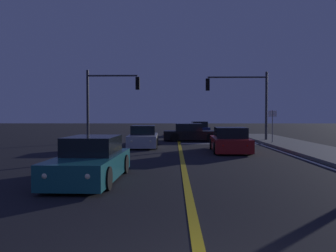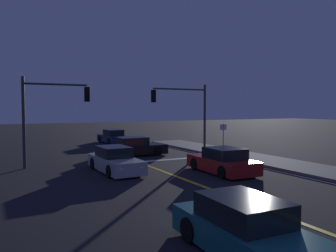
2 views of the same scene
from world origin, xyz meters
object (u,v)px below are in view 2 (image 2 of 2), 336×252
object	(u,v)px
car_side_waiting_teal	(249,232)
car_following_oncoming_navy	(113,137)
traffic_signal_far_left	(50,107)
street_sign_corner	(223,134)
car_parked_curb_silver	(115,161)
car_mid_block_black	(135,147)
car_far_approaching_red	(222,162)
traffic_signal_near_right	(185,106)

from	to	relation	value
car_side_waiting_teal	car_following_oncoming_navy	distance (m)	26.11
traffic_signal_far_left	street_sign_corner	distance (m)	11.65
car_parked_curb_silver	street_sign_corner	bearing A→B (deg)	-169.54
car_mid_block_black	street_sign_corner	size ratio (longest dim) A/B	1.89
car_far_approaching_red	traffic_signal_near_right	world-z (taller)	traffic_signal_near_right
traffic_signal_far_left	car_following_oncoming_navy	bearing A→B (deg)	56.11
car_far_approaching_red	car_side_waiting_teal	bearing A→B (deg)	-121.44
traffic_signal_far_left	car_mid_block_black	bearing A→B (deg)	18.16
car_side_waiting_teal	car_parked_curb_silver	xyz separation A→B (m)	(0.63, 11.45, -0.00)
car_side_waiting_teal	street_sign_corner	size ratio (longest dim) A/B	1.98
traffic_signal_far_left	car_side_waiting_teal	bearing A→B (deg)	-81.41
car_far_approaching_red	traffic_signal_near_right	bearing A→B (deg)	76.11
car_far_approaching_red	traffic_signal_far_left	world-z (taller)	traffic_signal_far_left
car_side_waiting_teal	car_mid_block_black	xyz separation A→B (m)	(3.87, 16.66, 0.00)
car_parked_curb_silver	car_mid_block_black	bearing A→B (deg)	-123.40
car_following_oncoming_navy	street_sign_corner	xyz separation A→B (m)	(4.06, -12.34, 0.99)
car_following_oncoming_navy	car_mid_block_black	distance (m)	9.03
car_far_approaching_red	traffic_signal_near_right	xyz separation A→B (m)	(2.13, 7.55, 2.96)
car_side_waiting_teal	car_parked_curb_silver	distance (m)	11.46
car_following_oncoming_navy	car_side_waiting_teal	bearing A→B (deg)	-103.76
car_far_approaching_red	traffic_signal_far_left	distance (m)	10.36
car_side_waiting_teal	car_far_approaching_red	xyz separation A→B (m)	(5.59, 8.51, 0.00)
car_mid_block_black	car_far_approaching_red	world-z (taller)	same
traffic_signal_far_left	street_sign_corner	bearing A→B (deg)	-7.00
car_mid_block_black	traffic_signal_far_left	xyz separation A→B (m)	(-6.09, -2.00, 2.90)
car_mid_block_black	street_sign_corner	distance (m)	6.39
car_parked_curb_silver	street_sign_corner	xyz separation A→B (m)	(8.56, 1.81, 0.99)
car_parked_curb_silver	car_mid_block_black	size ratio (longest dim) A/B	1.04
car_parked_curb_silver	street_sign_corner	distance (m)	8.81
car_following_oncoming_navy	traffic_signal_near_right	size ratio (longest dim) A/B	0.85
car_parked_curb_silver	car_following_oncoming_navy	world-z (taller)	same
car_parked_curb_silver	traffic_signal_far_left	bearing A→B (deg)	-49.97
car_side_waiting_teal	car_parked_curb_silver	bearing A→B (deg)	-91.38
car_side_waiting_teal	traffic_signal_near_right	size ratio (longest dim) A/B	0.88
car_parked_curb_silver	car_far_approaching_red	size ratio (longest dim) A/B	1.03
traffic_signal_near_right	car_side_waiting_teal	bearing A→B (deg)	64.30
car_side_waiting_teal	traffic_signal_near_right	distance (m)	18.07
traffic_signal_near_right	street_sign_corner	xyz separation A→B (m)	(1.46, -2.80, -1.97)
car_side_waiting_teal	car_following_oncoming_navy	xyz separation A→B (m)	(5.13, 25.60, -0.00)
car_side_waiting_teal	traffic_signal_near_right	world-z (taller)	traffic_signal_near_right
car_following_oncoming_navy	car_far_approaching_red	size ratio (longest dim) A/B	1.00
car_following_oncoming_navy	car_far_approaching_red	world-z (taller)	same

